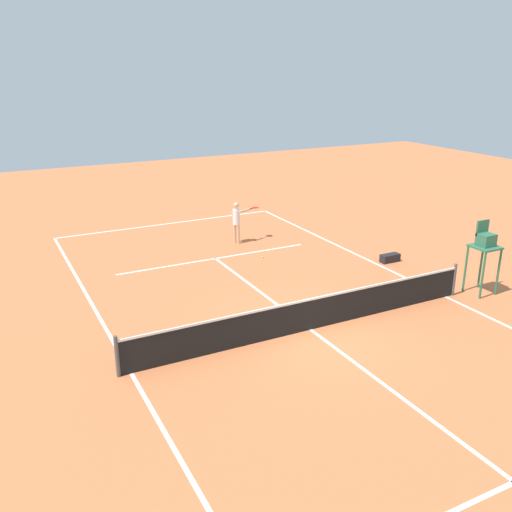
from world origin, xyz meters
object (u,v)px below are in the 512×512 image
player_serving (237,219)px  equipment_bag (390,258)px  umpire_chair (485,246)px  tennis_ball (263,257)px

player_serving → equipment_bag: size_ratio=2.28×
player_serving → equipment_bag: bearing=19.2°
player_serving → equipment_bag: 6.36m
umpire_chair → equipment_bag: (0.61, -3.67, -1.46)m
tennis_ball → equipment_bag: equipment_bag is taller
tennis_ball → umpire_chair: (-4.67, 6.26, 1.57)m
player_serving → equipment_bag: player_serving is taller
equipment_bag → tennis_ball: bearing=-32.5°
tennis_ball → umpire_chair: 7.96m
tennis_ball → equipment_bag: size_ratio=0.09×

